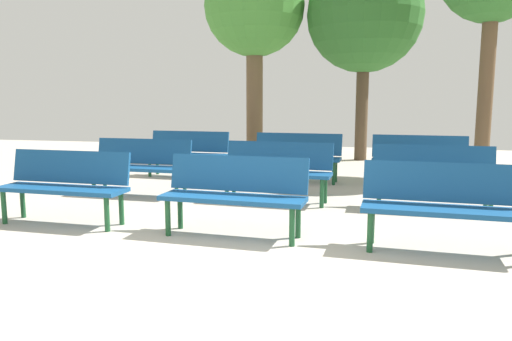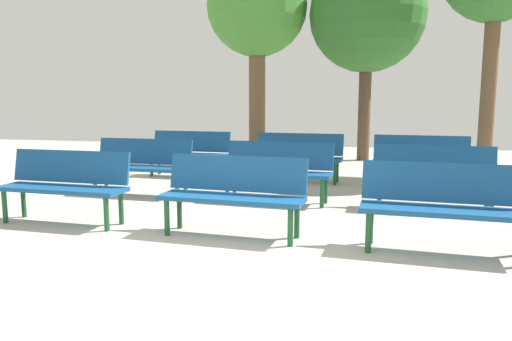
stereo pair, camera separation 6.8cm
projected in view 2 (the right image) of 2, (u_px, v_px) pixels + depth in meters
ground_plane at (176, 288)px, 3.93m from camera, size 24.00×24.00×0.00m
bench_r0_c0 at (65, 182)px, 5.95m from camera, size 1.62×0.53×0.87m
bench_r0_c1 at (233, 190)px, 5.39m from camera, size 1.63×0.58×0.87m
bench_r0_c2 at (444, 202)px, 4.79m from camera, size 1.63×0.58×0.87m
bench_r1_c0 at (142, 163)px, 7.71m from camera, size 1.61×0.52×0.87m
bench_r1_c1 at (278, 168)px, 7.15m from camera, size 1.63×0.58×0.87m
bench_r1_c2 at (434, 173)px, 6.61m from camera, size 1.61×0.53×0.87m
bench_r2_c0 at (189, 151)px, 9.52m from camera, size 1.62×0.56×0.87m
bench_r2_c1 at (298, 154)px, 8.94m from camera, size 1.62×0.56×0.87m
bench_r2_c2 at (421, 157)px, 8.41m from camera, size 1.62×0.56×0.87m
tree_0 at (257, 9)px, 12.08m from camera, size 2.49×2.49×5.03m
tree_2 at (367, 15)px, 11.59m from camera, size 2.76×2.76×4.88m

